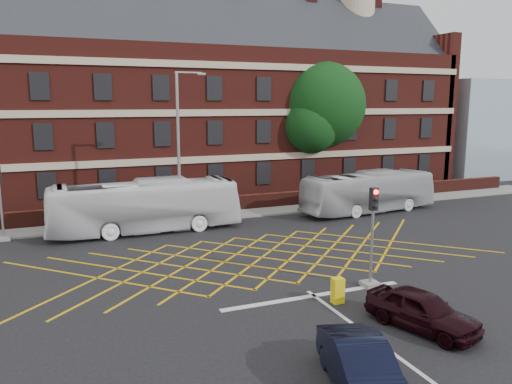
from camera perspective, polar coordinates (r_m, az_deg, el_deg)
name	(u,v)px	position (r m, az deg, el deg)	size (l,w,h in m)	color
ground	(278,270)	(23.74, 2.54, -8.85)	(120.00, 120.00, 0.00)	black
victorian_building	(173,102)	(43.47, -9.43, 10.16)	(51.00, 12.17, 20.40)	#551B16
boundary_wall	(201,206)	(35.42, -6.25, -1.60)	(56.00, 0.50, 1.10)	#451812
far_pavement	(206,216)	(34.59, -5.78, -2.71)	(60.00, 3.00, 0.12)	slate
glass_block	(482,128)	(60.03, 24.40, 6.65)	(14.00, 10.00, 10.00)	#99B2BF
box_junction_hatching	(262,257)	(25.48, 0.65, -7.48)	(11.50, 0.12, 0.02)	#CC990C
stop_line	(314,296)	(20.81, 6.64, -11.68)	(8.00, 0.30, 0.02)	silver
centre_line	(423,375)	(16.00, 18.54, -19.26)	(0.15, 14.00, 0.02)	silver
bus_left	(145,206)	(30.79, -12.56, -1.58)	(2.68, 11.43, 3.18)	white
bus_right	(369,192)	(36.45, 12.77, 0.00)	(2.45, 10.48, 2.92)	#B8B9BC
car_navy	(362,368)	(14.52, 12.00, -19.03)	(1.48, 4.26, 1.40)	black
car_maroon	(422,310)	(18.56, 18.44, -12.69)	(1.61, 4.01, 1.37)	black
deciduous_tree	(322,111)	(42.72, 7.55, 9.16)	(7.49, 7.18, 11.16)	black
traffic_light_near	(372,247)	(21.67, 13.09, -6.09)	(0.70, 0.70, 4.27)	slate
traffic_light_far	(1,210)	(31.63, -27.10, -1.84)	(0.70, 0.70, 4.27)	slate
street_lamp	(180,176)	(30.67, -8.64, 1.81)	(2.25, 1.00, 9.55)	slate
utility_cabinet	(338,291)	(20.10, 9.32, -11.06)	(0.45, 0.35, 1.00)	yellow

